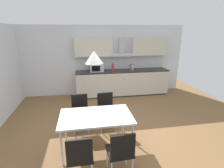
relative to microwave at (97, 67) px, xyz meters
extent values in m
cube|color=brown|center=(0.09, -2.55, -1.08)|extent=(8.05, 8.61, 0.02)
cube|color=silver|center=(0.09, 0.37, 0.19)|extent=(6.44, 0.10, 2.50)
cube|color=#333333|center=(0.94, 0.00, -1.04)|extent=(3.21, 0.58, 0.05)
cube|color=beige|center=(0.94, 0.00, -0.59)|extent=(3.35, 0.63, 0.85)
cube|color=#282321|center=(0.94, 0.00, -0.15)|extent=(3.37, 0.65, 0.03)
cube|color=silver|center=(-0.49, -0.33, -0.38)|extent=(0.01, 0.01, 0.14)
cube|color=silver|center=(-0.02, -0.33, -0.38)|extent=(0.01, 0.01, 0.14)
cube|color=silver|center=(0.46, -0.33, -0.38)|extent=(0.01, 0.01, 0.14)
cube|color=silver|center=(0.94, -0.33, -0.38)|extent=(0.01, 0.01, 0.14)
cube|color=silver|center=(0.94, 0.30, 0.09)|extent=(3.35, 0.02, 0.47)
cube|color=beige|center=(-0.08, 0.15, 0.70)|extent=(1.31, 0.34, 0.64)
cube|color=beige|center=(1.96, 0.15, 0.70)|extent=(1.31, 0.34, 0.64)
cube|color=#B7BABF|center=(0.94, 0.13, 0.43)|extent=(0.74, 0.40, 0.10)
cube|color=#B7BABF|center=(0.94, 0.24, 0.72)|extent=(0.20, 0.16, 0.59)
cube|color=#ADADB2|center=(0.00, 0.00, 0.00)|extent=(0.48, 0.34, 0.28)
cube|color=black|center=(-0.04, -0.17, 0.00)|extent=(0.29, 0.01, 0.20)
cylinder|color=brown|center=(1.22, 0.00, -0.05)|extent=(0.08, 0.08, 0.18)
cylinder|color=black|center=(1.22, 0.00, 0.06)|extent=(0.03, 0.03, 0.04)
cylinder|color=white|center=(1.32, 0.01, -0.04)|extent=(0.06, 0.06, 0.20)
cylinder|color=black|center=(1.32, 0.01, 0.08)|extent=(0.02, 0.02, 0.04)
cylinder|color=red|center=(0.59, 0.04, -0.02)|extent=(0.08, 0.08, 0.23)
cylinder|color=black|center=(0.59, 0.04, 0.12)|extent=(0.03, 0.03, 0.05)
cube|color=white|center=(-0.29, -3.00, -0.34)|extent=(1.39, 0.86, 0.04)
cylinder|color=silver|center=(-0.93, -3.37, -0.71)|extent=(0.04, 0.04, 0.71)
cylinder|color=silver|center=(0.35, -3.37, -0.71)|extent=(0.04, 0.04, 0.71)
cylinder|color=silver|center=(-0.93, -2.62, -0.71)|extent=(0.04, 0.04, 0.71)
cylinder|color=silver|center=(0.35, -2.62, -0.71)|extent=(0.04, 0.04, 0.71)
cube|color=black|center=(0.03, -3.73, -0.62)|extent=(0.42, 0.42, 0.04)
cube|color=black|center=(0.04, -3.91, -0.40)|extent=(0.38, 0.06, 0.40)
cylinder|color=silver|center=(-0.15, -3.57, -0.85)|extent=(0.02, 0.02, 0.43)
cylinder|color=silver|center=(0.19, -3.55, -0.85)|extent=(0.02, 0.02, 0.43)
cube|color=black|center=(0.03, -2.26, -0.62)|extent=(0.43, 0.43, 0.04)
cube|color=black|center=(0.01, -2.08, -0.40)|extent=(0.38, 0.07, 0.40)
cylinder|color=silver|center=(0.21, -2.42, -0.85)|extent=(0.02, 0.02, 0.43)
cylinder|color=silver|center=(-0.13, -2.45, -0.85)|extent=(0.02, 0.02, 0.43)
cylinder|color=silver|center=(0.18, -2.08, -0.85)|extent=(0.02, 0.02, 0.43)
cylinder|color=silver|center=(-0.16, -2.11, -0.85)|extent=(0.02, 0.02, 0.43)
cube|color=black|center=(-0.60, -2.26, -0.62)|extent=(0.42, 0.42, 0.04)
cube|color=black|center=(-0.61, -2.08, -0.40)|extent=(0.38, 0.06, 0.40)
cylinder|color=silver|center=(-0.43, -2.43, -0.85)|extent=(0.02, 0.02, 0.43)
cylinder|color=silver|center=(-0.76, -2.44, -0.85)|extent=(0.02, 0.02, 0.43)
cylinder|color=silver|center=(-0.44, -2.09, -0.85)|extent=(0.02, 0.02, 0.43)
cylinder|color=silver|center=(-0.78, -2.10, -0.85)|extent=(0.02, 0.02, 0.43)
cube|color=black|center=(-0.60, -3.73, -0.62)|extent=(0.40, 0.40, 0.04)
cube|color=black|center=(-0.60, -3.91, -0.40)|extent=(0.38, 0.04, 0.40)
cylinder|color=silver|center=(-0.77, -3.56, -0.85)|extent=(0.02, 0.02, 0.43)
cylinder|color=silver|center=(-0.43, -3.56, -0.85)|extent=(0.02, 0.02, 0.43)
cone|color=silver|center=(-0.29, -3.00, 0.81)|extent=(0.32, 0.32, 0.22)
camera|label=1|loc=(-0.50, -6.05, 1.26)|focal=28.00mm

